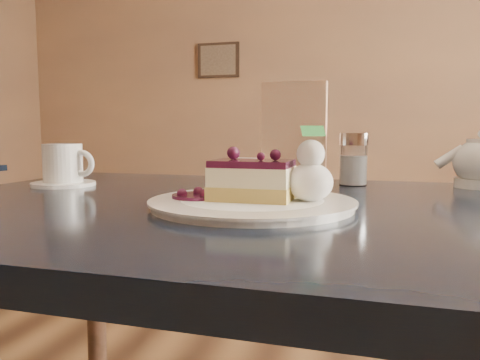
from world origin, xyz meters
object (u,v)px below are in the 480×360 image
(main_table, at_px, (260,251))
(cheesecake_slice, at_px, (252,180))
(dessert_plate, at_px, (252,204))
(coffee_set, at_px, (64,167))

(main_table, bearing_deg, cheesecake_slice, -90.00)
(dessert_plate, distance_m, coffee_set, 0.49)
(cheesecake_slice, bearing_deg, main_table, 90.00)
(main_table, height_order, dessert_plate, dessert_plate)
(dessert_plate, height_order, cheesecake_slice, cheesecake_slice)
(cheesecake_slice, distance_m, coffee_set, 0.49)
(dessert_plate, bearing_deg, main_table, 89.03)
(main_table, distance_m, coffee_set, 0.49)
(coffee_set, bearing_deg, dessert_plate, -20.48)
(dessert_plate, relative_size, cheesecake_slice, 2.48)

